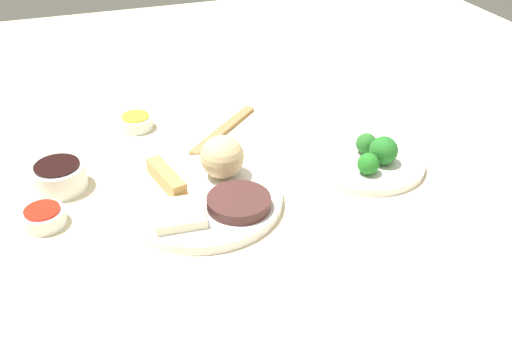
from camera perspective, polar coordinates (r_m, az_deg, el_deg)
name	(u,v)px	position (r m, az deg, el deg)	size (l,w,h in m)	color
tabletop	(209,205)	(0.97, -4.67, -3.41)	(2.20, 2.20, 0.02)	beige
main_plate	(202,200)	(0.95, -5.28, -2.87)	(0.26, 0.26, 0.02)	white
rice_scoop	(222,157)	(0.98, -3.34, 1.33)	(0.07, 0.07, 0.07)	#D0B883
spring_roll	(166,178)	(0.97, -8.76, -0.74)	(0.11, 0.02, 0.03)	tan
crab_rangoon_wonton	(179,214)	(0.90, -7.58, -4.27)	(0.08, 0.07, 0.02)	beige
stir_fry_heap	(239,202)	(0.91, -1.69, -3.12)	(0.10, 0.10, 0.02)	#472624
broccoli_plate	(366,161)	(1.07, 10.69, 0.90)	(0.21, 0.21, 0.01)	white
broccoli_floret_0	(366,144)	(1.07, 10.75, 2.61)	(0.04, 0.04, 0.04)	#276925
broccoli_floret_1	(384,150)	(1.04, 12.38, 1.93)	(0.05, 0.05, 0.05)	#226D24
broccoli_floret_2	(368,164)	(1.01, 10.93, 0.65)	(0.04, 0.04, 0.04)	#217221
soy_sauce_bowl	(59,177)	(1.04, -18.72, -0.62)	(0.09, 0.09, 0.04)	white
soy_sauce_bowl_liquid	(57,166)	(1.02, -18.94, 0.46)	(0.07, 0.07, 0.00)	black
sauce_ramekin_hot_mustard	(136,123)	(1.19, -11.66, 4.60)	(0.07, 0.07, 0.03)	white
sauce_ramekin_hot_mustard_liquid	(135,116)	(1.19, -11.73, 5.22)	(0.05, 0.05, 0.00)	yellow
sauce_ramekin_sweet_and_sour	(44,218)	(0.96, -20.07, -4.38)	(0.07, 0.07, 0.03)	white
sauce_ramekin_sweet_and_sour_liquid	(42,210)	(0.95, -20.23, -3.67)	(0.05, 0.05, 0.00)	red
chopsticks_pair	(224,130)	(1.16, -3.19, 4.00)	(0.22, 0.02, 0.01)	#A37646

